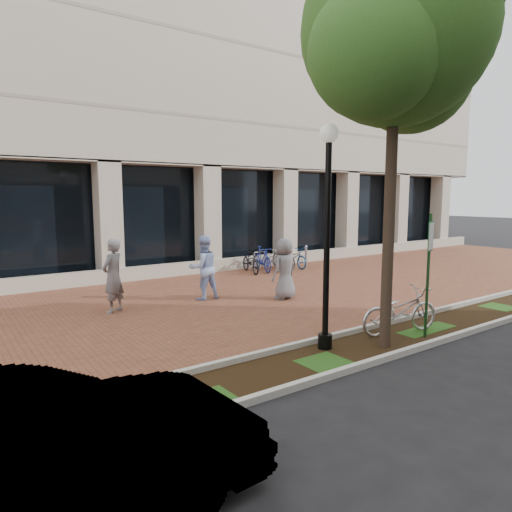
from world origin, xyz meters
TOP-DOWN VIEW (x-y plane):
  - ground at (0.00, 0.00)m, footprint 120.00×120.00m
  - brick_plaza at (0.00, 0.00)m, footprint 40.00×9.00m
  - planting_strip at (0.00, -5.25)m, footprint 40.00×1.50m
  - curb_plaza_side at (0.00, -4.50)m, footprint 40.00×0.12m
  - curb_street_side at (0.00, -6.00)m, footprint 40.00×0.12m
  - near_office_building at (0.00, 10.47)m, footprint 40.00×12.12m
  - parking_sign at (1.37, -5.58)m, footprint 0.34×0.07m
  - lamppost at (-0.90, -4.86)m, footprint 0.36×0.36m
  - street_tree at (0.21, -5.45)m, footprint 4.24×3.53m
  - locked_bicycle at (1.14, -5.08)m, footprint 2.07×1.10m
  - pedestrian_left at (-3.36, 0.42)m, footprint 0.84×0.79m
  - pedestrian_mid at (-0.71, 0.39)m, footprint 0.95×0.76m
  - pedestrian_right at (1.25, -0.94)m, footprint 0.97×0.72m
  - bollard at (6.02, 3.48)m, footprint 0.12×0.12m
  - bike_rack_cluster at (4.20, 3.45)m, footprint 3.06×1.83m
  - sedan_near_curb at (-6.60, -7.12)m, footprint 4.46×1.76m

SIDE VIEW (x-z plane):
  - ground at x=0.00m, z-range 0.00..0.00m
  - brick_plaza at x=0.00m, z-range 0.00..0.01m
  - planting_strip at x=0.00m, z-range 0.00..0.01m
  - curb_plaza_side at x=0.00m, z-range 0.00..0.12m
  - curb_street_side at x=0.00m, z-range 0.00..0.12m
  - bollard at x=6.02m, z-range 0.01..0.92m
  - bike_rack_cluster at x=4.20m, z-range -0.03..0.98m
  - locked_bicycle at x=1.14m, z-range 0.00..1.03m
  - sedan_near_curb at x=-6.60m, z-range 0.00..1.44m
  - pedestrian_right at x=1.25m, z-range 0.00..1.80m
  - pedestrian_mid at x=-0.71m, z-range 0.00..1.88m
  - pedestrian_left at x=-3.36m, z-range 0.00..1.93m
  - parking_sign at x=1.37m, z-range 0.34..3.00m
  - lamppost at x=-0.90m, z-range 0.28..4.63m
  - street_tree at x=0.21m, z-range 1.91..9.73m
  - near_office_building at x=0.00m, z-range 2.05..18.05m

